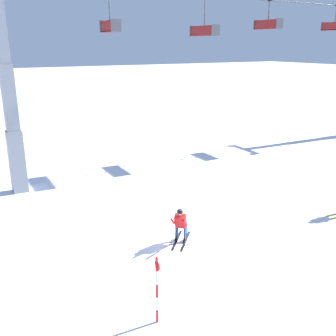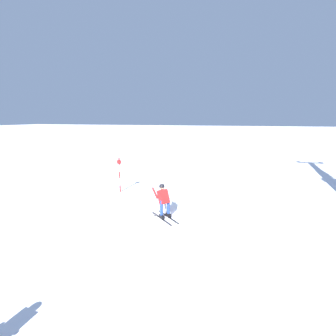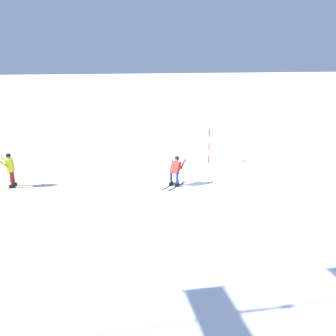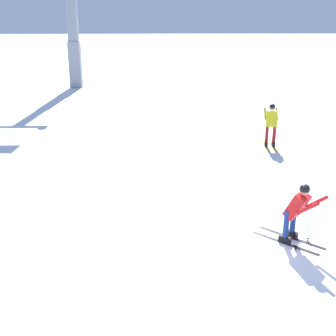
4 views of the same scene
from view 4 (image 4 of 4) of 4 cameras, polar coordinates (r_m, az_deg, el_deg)
ground_plane at (r=11.11m, az=12.88°, el=-8.04°), size 260.00×260.00×0.00m
skier_carving_main at (r=10.39m, az=16.44°, el=-5.13°), size 1.50×1.55×1.61m
lift_tower_far at (r=33.52m, az=-12.26°, el=17.49°), size 0.85×3.06×10.36m
skier_distant_uphill at (r=18.02m, az=13.26°, el=5.87°), size 1.80×0.73×1.76m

